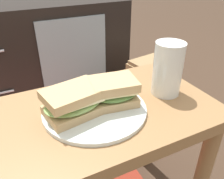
% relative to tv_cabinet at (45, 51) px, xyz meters
% --- Properties ---
extents(side_table, '(0.56, 0.36, 0.46)m').
position_rel_tv_cabinet_xyz_m(side_table, '(-0.02, -0.95, 0.08)').
color(side_table, olive).
rests_on(side_table, ground).
extents(tv_cabinet, '(0.96, 0.46, 0.58)m').
position_rel_tv_cabinet_xyz_m(tv_cabinet, '(0.00, 0.00, 0.00)').
color(tv_cabinet, black).
rests_on(tv_cabinet, ground).
extents(area_rug, '(1.02, 0.84, 0.01)m').
position_rel_tv_cabinet_xyz_m(area_rug, '(-0.34, -0.46, -0.29)').
color(area_rug, maroon).
rests_on(area_rug, ground).
extents(plate, '(0.26, 0.26, 0.01)m').
position_rel_tv_cabinet_xyz_m(plate, '(-0.06, -0.95, 0.17)').
color(plate, silver).
rests_on(plate, side_table).
extents(sandwich_front, '(0.16, 0.12, 0.07)m').
position_rel_tv_cabinet_xyz_m(sandwich_front, '(-0.11, -0.95, 0.21)').
color(sandwich_front, tan).
rests_on(sandwich_front, plate).
extents(sandwich_back, '(0.14, 0.11, 0.07)m').
position_rel_tv_cabinet_xyz_m(sandwich_back, '(-0.00, -0.95, 0.21)').
color(sandwich_back, tan).
rests_on(sandwich_back, plate).
extents(beer_glass, '(0.08, 0.08, 0.15)m').
position_rel_tv_cabinet_xyz_m(beer_glass, '(0.16, -0.95, 0.24)').
color(beer_glass, silver).
rests_on(beer_glass, side_table).
extents(paper_bag, '(0.24, 0.17, 0.31)m').
position_rel_tv_cabinet_xyz_m(paper_bag, '(0.47, -0.44, -0.14)').
color(paper_bag, tan).
rests_on(paper_bag, ground).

